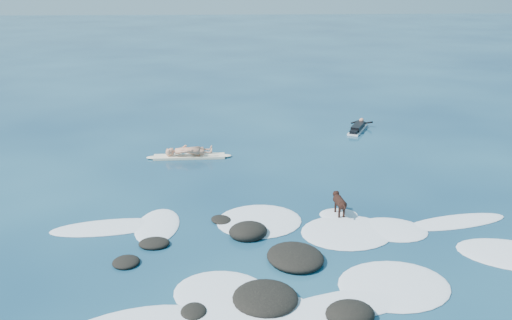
{
  "coord_description": "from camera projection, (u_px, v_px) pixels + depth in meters",
  "views": [
    {
      "loc": [
        -0.96,
        -13.18,
        6.63
      ],
      "look_at": [
        -0.0,
        4.0,
        0.9
      ],
      "focal_mm": 40.0,
      "sensor_mm": 36.0,
      "label": 1
    }
  ],
  "objects": [
    {
      "name": "ground",
      "position": [
        265.0,
        242.0,
        14.62
      ],
      "size": [
        160.0,
        160.0,
        0.0
      ],
      "primitive_type": "plane",
      "color": "#0A2642",
      "rests_on": "ground"
    },
    {
      "name": "reef_rocks",
      "position": [
        306.0,
        279.0,
        12.73
      ],
      "size": [
        12.76,
        6.86,
        0.44
      ],
      "color": "black",
      "rests_on": "ground"
    },
    {
      "name": "breaking_foam",
      "position": [
        313.0,
        259.0,
        13.76
      ],
      "size": [
        13.44,
        7.66,
        0.12
      ],
      "color": "white",
      "rests_on": "ground"
    },
    {
      "name": "standing_surfer_rig",
      "position": [
        189.0,
        140.0,
        20.99
      ],
      "size": [
        3.17,
        0.63,
        1.81
      ],
      "rotation": [
        0.0,
        0.0,
        0.02
      ],
      "color": "#FEEECB",
      "rests_on": "ground"
    },
    {
      "name": "paddling_surfer_rig",
      "position": [
        358.0,
        128.0,
        24.81
      ],
      "size": [
        1.44,
        2.18,
        0.39
      ],
      "rotation": [
        0.0,
        0.0,
        1.13
      ],
      "color": "white",
      "rests_on": "ground"
    },
    {
      "name": "dog",
      "position": [
        339.0,
        202.0,
        16.08
      ],
      "size": [
        0.33,
        1.03,
        0.65
      ],
      "rotation": [
        0.0,
        0.0,
        1.68
      ],
      "color": "black",
      "rests_on": "ground"
    }
  ]
}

